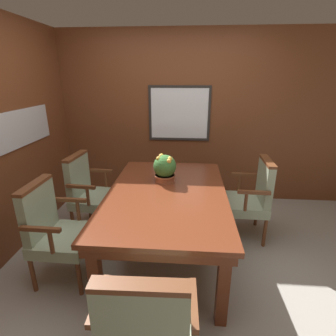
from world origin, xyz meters
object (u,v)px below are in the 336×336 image
at_px(potted_plant, 165,168).
at_px(chair_left_far, 89,190).
at_px(dining_table, 167,200).
at_px(chair_right_far, 252,196).
at_px(chair_left_near, 55,228).
at_px(chair_head_near, 146,330).

bearing_deg(potted_plant, chair_left_far, 169.76).
bearing_deg(dining_table, potted_plant, 99.27).
relative_size(dining_table, chair_left_far, 1.92).
height_order(chair_right_far, chair_left_far, same).
bearing_deg(chair_left_far, chair_left_near, -175.73).
height_order(dining_table, chair_left_near, chair_left_near).
distance_m(dining_table, chair_left_far, 1.09).
height_order(chair_right_far, chair_head_near, same).
distance_m(chair_left_near, chair_head_near, 1.37).
height_order(dining_table, potted_plant, potted_plant).
height_order(chair_left_near, chair_head_near, same).
height_order(chair_left_near, potted_plant, potted_plant).
xyz_separation_m(dining_table, chair_left_near, (-1.00, -0.40, -0.13)).
height_order(chair_head_near, potted_plant, potted_plant).
height_order(dining_table, chair_left_far, chair_left_far).
distance_m(chair_left_near, potted_plant, 1.23).
distance_m(dining_table, potted_plant, 0.37).
xyz_separation_m(chair_left_near, potted_plant, (0.96, 0.68, 0.37)).
relative_size(chair_left_far, potted_plant, 3.15).
bearing_deg(chair_left_near, dining_table, -66.73).
bearing_deg(chair_head_near, chair_right_far, -120.02).
height_order(dining_table, chair_head_near, chair_head_near).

